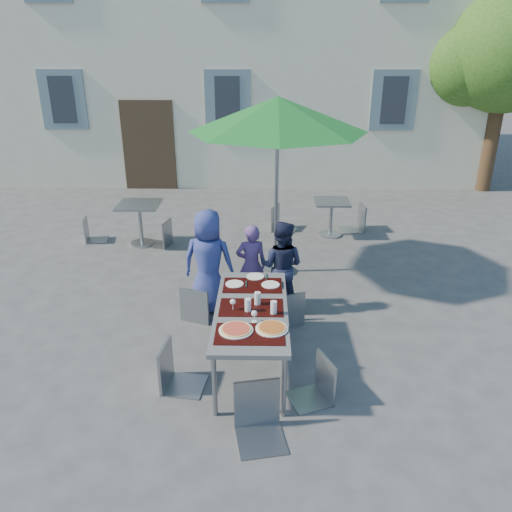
{
  "coord_description": "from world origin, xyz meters",
  "views": [
    {
      "loc": [
        0.91,
        -5.05,
        3.43
      ],
      "look_at": [
        0.81,
        0.7,
        0.99
      ],
      "focal_mm": 35.0,
      "sensor_mm": 36.0,
      "label": 1
    }
  ],
  "objects_px": {
    "chair_4": "(319,356)",
    "bg_chair_r_0": "(161,218)",
    "child_0": "(209,262)",
    "cafe_table_0": "(140,216)",
    "patio_umbrella": "(278,116)",
    "cafe_table_1": "(331,213)",
    "child_2": "(281,266)",
    "child_1": "(251,265)",
    "chair_5": "(259,382)",
    "bg_chair_l_1": "(280,203)",
    "pizza_near_left": "(236,329)",
    "pizza_near_right": "(272,328)",
    "chair_2": "(287,287)",
    "dining_table": "(251,312)",
    "bg_chair_r_1": "(358,202)",
    "chair_0": "(197,283)",
    "chair_3": "(173,342)",
    "chair_1": "(262,277)",
    "bg_chair_l_0": "(89,216)"
  },
  "relations": [
    {
      "from": "patio_umbrella",
      "to": "pizza_near_right",
      "type": "bearing_deg",
      "value": -91.9
    },
    {
      "from": "child_1",
      "to": "chair_4",
      "type": "xyz_separation_m",
      "value": [
        0.74,
        -2.09,
        -0.08
      ]
    },
    {
      "from": "chair_4",
      "to": "cafe_table_1",
      "type": "bearing_deg",
      "value": 81.58
    },
    {
      "from": "chair_3",
      "to": "chair_4",
      "type": "height_order",
      "value": "chair_3"
    },
    {
      "from": "chair_1",
      "to": "chair_2",
      "type": "relative_size",
      "value": 1.09
    },
    {
      "from": "child_0",
      "to": "cafe_table_0",
      "type": "relative_size",
      "value": 1.84
    },
    {
      "from": "patio_umbrella",
      "to": "dining_table",
      "type": "bearing_deg",
      "value": -97.09
    },
    {
      "from": "chair_1",
      "to": "chair_4",
      "type": "relative_size",
      "value": 1.15
    },
    {
      "from": "child_1",
      "to": "patio_umbrella",
      "type": "xyz_separation_m",
      "value": [
        0.36,
        1.09,
        1.89
      ]
    },
    {
      "from": "child_2",
      "to": "chair_2",
      "type": "relative_size",
      "value": 1.37
    },
    {
      "from": "dining_table",
      "to": "chair_1",
      "type": "bearing_deg",
      "value": 83.83
    },
    {
      "from": "chair_3",
      "to": "chair_4",
      "type": "distance_m",
      "value": 1.52
    },
    {
      "from": "chair_1",
      "to": "bg_chair_r_1",
      "type": "relative_size",
      "value": 1.03
    },
    {
      "from": "pizza_near_right",
      "to": "child_2",
      "type": "distance_m",
      "value": 1.83
    },
    {
      "from": "chair_0",
      "to": "pizza_near_right",
      "type": "bearing_deg",
      "value": -56.8
    },
    {
      "from": "dining_table",
      "to": "cafe_table_0",
      "type": "xyz_separation_m",
      "value": [
        -2.13,
        3.75,
        -0.14
      ]
    },
    {
      "from": "pizza_near_right",
      "to": "child_0",
      "type": "height_order",
      "value": "child_0"
    },
    {
      "from": "bg_chair_r_1",
      "to": "chair_0",
      "type": "bearing_deg",
      "value": -127.19
    },
    {
      "from": "chair_0",
      "to": "patio_umbrella",
      "type": "height_order",
      "value": "patio_umbrella"
    },
    {
      "from": "chair_3",
      "to": "bg_chair_r_0",
      "type": "distance_m",
      "value": 4.22
    },
    {
      "from": "child_2",
      "to": "child_1",
      "type": "bearing_deg",
      "value": -1.16
    },
    {
      "from": "child_2",
      "to": "dining_table",
      "type": "bearing_deg",
      "value": 92.55
    },
    {
      "from": "chair_4",
      "to": "child_0",
      "type": "bearing_deg",
      "value": 124.88
    },
    {
      "from": "chair_5",
      "to": "bg_chair_l_1",
      "type": "relative_size",
      "value": 1.05
    },
    {
      "from": "cafe_table_1",
      "to": "bg_chair_l_1",
      "type": "relative_size",
      "value": 0.73
    },
    {
      "from": "pizza_near_right",
      "to": "patio_umbrella",
      "type": "bearing_deg",
      "value": 88.1
    },
    {
      "from": "chair_3",
      "to": "bg_chair_r_0",
      "type": "relative_size",
      "value": 1.06
    },
    {
      "from": "pizza_near_left",
      "to": "patio_umbrella",
      "type": "distance_m",
      "value": 3.56
    },
    {
      "from": "patio_umbrella",
      "to": "child_0",
      "type": "bearing_deg",
      "value": -125.88
    },
    {
      "from": "child_1",
      "to": "chair_0",
      "type": "height_order",
      "value": "child_1"
    },
    {
      "from": "pizza_near_left",
      "to": "chair_3",
      "type": "height_order",
      "value": "chair_3"
    },
    {
      "from": "chair_4",
      "to": "chair_0",
      "type": "bearing_deg",
      "value": 132.02
    },
    {
      "from": "bg_chair_l_0",
      "to": "bg_chair_r_1",
      "type": "relative_size",
      "value": 0.85
    },
    {
      "from": "child_2",
      "to": "chair_5",
      "type": "bearing_deg",
      "value": 101.56
    },
    {
      "from": "chair_5",
      "to": "chair_1",
      "type": "bearing_deg",
      "value": 89.5
    },
    {
      "from": "dining_table",
      "to": "chair_0",
      "type": "bearing_deg",
      "value": 126.2
    },
    {
      "from": "chair_0",
      "to": "chair_2",
      "type": "relative_size",
      "value": 0.99
    },
    {
      "from": "chair_2",
      "to": "chair_4",
      "type": "bearing_deg",
      "value": -80.18
    },
    {
      "from": "patio_umbrella",
      "to": "cafe_table_1",
      "type": "bearing_deg",
      "value": 57.28
    },
    {
      "from": "cafe_table_0",
      "to": "bg_chair_l_0",
      "type": "bearing_deg",
      "value": 170.27
    },
    {
      "from": "chair_0",
      "to": "pizza_near_left",
      "type": "bearing_deg",
      "value": -68.21
    },
    {
      "from": "dining_table",
      "to": "pizza_near_left",
      "type": "height_order",
      "value": "pizza_near_left"
    },
    {
      "from": "dining_table",
      "to": "chair_5",
      "type": "relative_size",
      "value": 1.84
    },
    {
      "from": "bg_chair_l_1",
      "to": "child_2",
      "type": "bearing_deg",
      "value": -91.37
    },
    {
      "from": "chair_4",
      "to": "cafe_table_0",
      "type": "height_order",
      "value": "chair_4"
    },
    {
      "from": "chair_5",
      "to": "bg_chair_l_1",
      "type": "distance_m",
      "value": 5.69
    },
    {
      "from": "chair_0",
      "to": "chair_3",
      "type": "relative_size",
      "value": 0.97
    },
    {
      "from": "chair_5",
      "to": "cafe_table_0",
      "type": "distance_m",
      "value": 5.35
    },
    {
      "from": "bg_chair_r_0",
      "to": "cafe_table_1",
      "type": "distance_m",
      "value": 3.21
    },
    {
      "from": "chair_4",
      "to": "bg_chair_r_0",
      "type": "relative_size",
      "value": 0.99
    }
  ]
}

